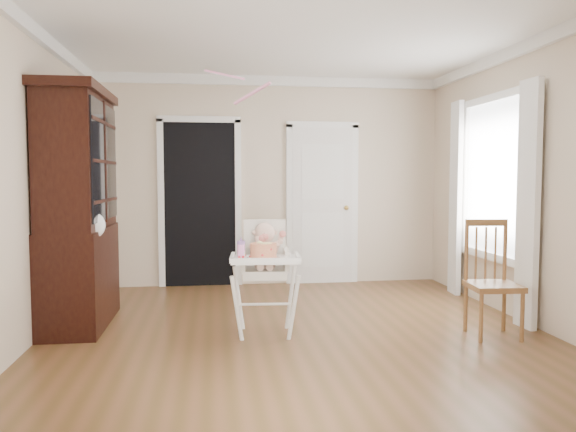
{
  "coord_description": "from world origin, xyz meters",
  "views": [
    {
      "loc": [
        -0.74,
        -4.81,
        1.41
      ],
      "look_at": [
        -0.09,
        0.02,
        1.07
      ],
      "focal_mm": 35.0,
      "sensor_mm": 36.0,
      "label": 1
    }
  ],
  "objects": [
    {
      "name": "floor",
      "position": [
        0.0,
        0.0,
        0.0
      ],
      "size": [
        5.0,
        5.0,
        0.0
      ],
      "primitive_type": "plane",
      "color": "brown",
      "rests_on": "ground"
    },
    {
      "name": "ceiling",
      "position": [
        0.0,
        0.0,
        2.7
      ],
      "size": [
        5.0,
        5.0,
        0.0
      ],
      "primitive_type": "plane",
      "rotation": [
        3.14,
        0.0,
        0.0
      ],
      "color": "white",
      "rests_on": "wall_back"
    },
    {
      "name": "wall_back",
      "position": [
        0.0,
        2.5,
        1.35
      ],
      "size": [
        4.5,
        0.0,
        4.5
      ],
      "primitive_type": "plane",
      "rotation": [
        1.57,
        0.0,
        0.0
      ],
      "color": "beige",
      "rests_on": "floor"
    },
    {
      "name": "wall_left",
      "position": [
        -2.25,
        0.0,
        1.35
      ],
      "size": [
        0.0,
        5.0,
        5.0
      ],
      "primitive_type": "plane",
      "rotation": [
        1.57,
        0.0,
        1.57
      ],
      "color": "beige",
      "rests_on": "floor"
    },
    {
      "name": "wall_right",
      "position": [
        2.25,
        0.0,
        1.35
      ],
      "size": [
        0.0,
        5.0,
        5.0
      ],
      "primitive_type": "plane",
      "rotation": [
        1.57,
        0.0,
        -1.57
      ],
      "color": "beige",
      "rests_on": "floor"
    },
    {
      "name": "crown_molding",
      "position": [
        0.0,
        0.0,
        2.64
      ],
      "size": [
        4.5,
        5.0,
        0.12
      ],
      "primitive_type": null,
      "color": "white",
      "rests_on": "ceiling"
    },
    {
      "name": "doorway",
      "position": [
        -0.9,
        2.48,
        1.11
      ],
      "size": [
        1.06,
        0.05,
        2.22
      ],
      "color": "black",
      "rests_on": "wall_back"
    },
    {
      "name": "closet_door",
      "position": [
        0.7,
        2.48,
        1.02
      ],
      "size": [
        0.96,
        0.09,
        2.13
      ],
      "color": "white",
      "rests_on": "wall_back"
    },
    {
      "name": "window_right",
      "position": [
        2.18,
        0.8,
        1.29
      ],
      "size": [
        0.13,
        1.84,
        2.3
      ],
      "color": "white",
      "rests_on": "wall_right"
    },
    {
      "name": "high_chair",
      "position": [
        -0.28,
        0.12,
        0.64
      ],
      "size": [
        0.65,
        0.78,
        1.04
      ],
      "rotation": [
        0.0,
        0.0,
        -0.08
      ],
      "color": "white",
      "rests_on": "floor"
    },
    {
      "name": "baby",
      "position": [
        -0.28,
        0.14,
        0.78
      ],
      "size": [
        0.29,
        0.22,
        0.43
      ],
      "rotation": [
        0.0,
        0.0,
        -0.08
      ],
      "color": "beige",
      "rests_on": "high_chair"
    },
    {
      "name": "cake",
      "position": [
        -0.32,
        -0.16,
        0.79
      ],
      "size": [
        0.29,
        0.29,
        0.13
      ],
      "color": "silver",
      "rests_on": "high_chair"
    },
    {
      "name": "sippy_cup",
      "position": [
        -0.5,
        -0.01,
        0.8
      ],
      "size": [
        0.07,
        0.07,
        0.17
      ],
      "rotation": [
        0.0,
        0.0,
        -0.08
      ],
      "color": "#FB99DB",
      "rests_on": "high_chair"
    },
    {
      "name": "china_cabinet",
      "position": [
        -1.99,
        0.66,
        1.12
      ],
      "size": [
        0.59,
        1.32,
        2.23
      ],
      "color": "black",
      "rests_on": "floor"
    },
    {
      "name": "dining_chair",
      "position": [
        1.71,
        -0.19,
        0.48
      ],
      "size": [
        0.45,
        0.45,
        1.02
      ],
      "rotation": [
        0.0,
        0.0,
        -0.08
      ],
      "color": "brown",
      "rests_on": "floor"
    },
    {
      "name": "streamer",
      "position": [
        -0.62,
        0.61,
        2.37
      ],
      "size": [
        0.37,
        0.36,
        0.15
      ],
      "primitive_type": null,
      "rotation": [
        0.26,
        0.0,
        0.81
      ],
      "color": "pink",
      "rests_on": "ceiling"
    }
  ]
}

